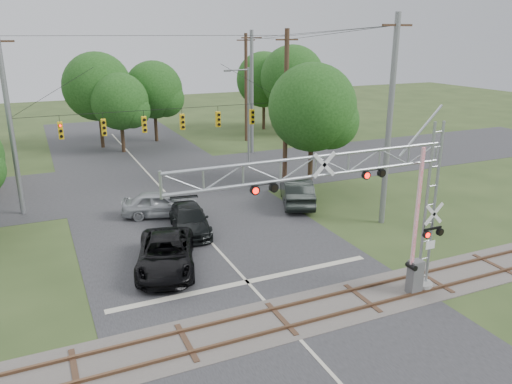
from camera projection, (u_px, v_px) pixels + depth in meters
name	position (u px, v px, depth m)	size (l,w,h in m)	color
ground	(306.00, 346.00, 18.59)	(160.00, 160.00, 0.00)	#2E3F1D
road_main	(215.00, 247.00, 27.27)	(14.00, 90.00, 0.02)	#28282A
road_cross	(155.00, 181.00, 39.42)	(90.00, 12.00, 0.02)	#28282A
railroad_track	(281.00, 319.00, 20.31)	(90.00, 3.20, 0.17)	#4C4542
crossing_gantry	(364.00, 200.00, 19.91)	(12.28, 0.98, 7.68)	gray
traffic_signal_span	(176.00, 116.00, 34.59)	(19.34, 0.36, 11.50)	gray
pickup_black	(166.00, 254.00, 24.44)	(2.72, 5.89, 1.64)	black
car_dark	(190.00, 220.00, 29.16)	(2.07, 5.09, 1.48)	black
sedan_silver	(160.00, 204.00, 31.62)	(1.93, 4.80, 1.64)	#969A9D
suv_dark	(297.00, 191.00, 33.87)	(1.92, 5.49, 1.81)	black
streetlight	(247.00, 112.00, 42.71)	(2.25, 0.23, 8.43)	gray
utility_poles	(182.00, 105.00, 37.48)	(26.56, 26.39, 12.93)	#3B2A1B
treeline	(153.00, 94.00, 47.65)	(48.72, 29.19, 10.02)	#382719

